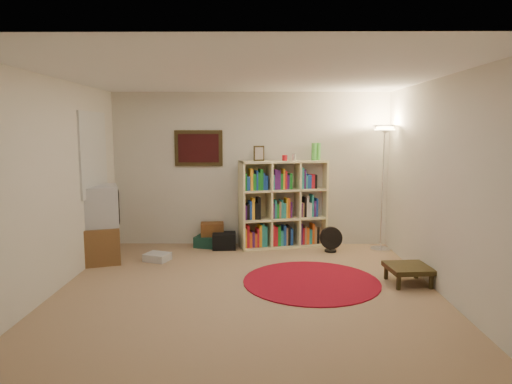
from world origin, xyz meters
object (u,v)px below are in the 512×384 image
Objects in this scene: floor_lamp at (384,147)px; side_table at (408,269)px; floor_fan at (331,239)px; tv_stand at (100,225)px; suitcase at (213,241)px; bookshelf at (282,205)px.

floor_lamp reaches higher than side_table.
tv_stand is (-3.43, -0.48, 0.33)m from floor_fan.
floor_lamp is 3.58× the size of side_table.
tv_stand is 1.77× the size of suitcase.
suitcase is 1.13× the size of side_table.
bookshelf is at bearing 16.82° from suitcase.
bookshelf is at bearing 154.22° from floor_fan.
floor_fan reaches higher than suitcase.
bookshelf is 2.81m from tv_stand.
tv_stand is at bearing -177.04° from bookshelf.
floor_fan is at bearing 116.06° from side_table.
floor_lamp is (1.56, -0.23, 0.96)m from bookshelf.
floor_lamp reaches higher than bookshelf.
bookshelf reaches higher than floor_fan.
suitcase is (1.56, 0.79, -0.44)m from tv_stand.
suitcase is (-1.87, 0.31, -0.11)m from floor_fan.
floor_lamp is at bearing -11.55° from tv_stand.
suitcase is 3.16m from side_table.
tv_stand is at bearing -139.03° from suitcase.
tv_stand is 1.80m from suitcase.
tv_stand is 4.29m from side_table.
bookshelf is 4.22× the size of floor_fan.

